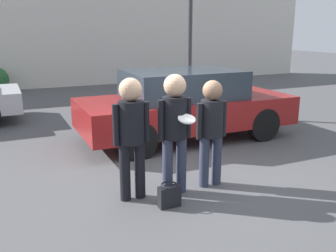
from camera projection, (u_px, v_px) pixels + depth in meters
ground_plane at (178, 181)px, 5.97m from camera, size 56.00×56.00×0.00m
storefront_building at (60, 32)px, 15.04m from camera, size 24.00×0.22×4.37m
person_left at (131, 128)px, 5.09m from camera, size 0.52×0.35×1.73m
person_middle_with_frisbee at (175, 124)px, 5.27m from camera, size 0.51×0.53×1.75m
person_right at (211, 125)px, 5.57m from camera, size 0.50×0.33×1.63m
parked_car_near at (185, 104)px, 8.11m from camera, size 4.59×1.96×1.50m
handbag at (169, 196)px, 5.06m from camera, size 0.30×0.23×0.33m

